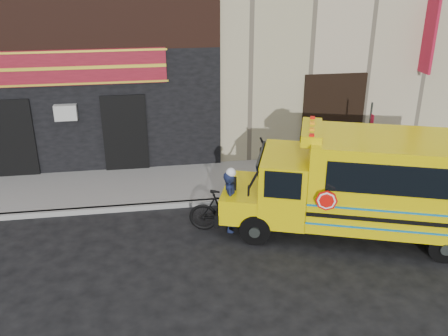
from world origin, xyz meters
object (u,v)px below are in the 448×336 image
sign_pole (368,141)px  cyclist (231,203)px  bicycle (226,211)px  school_bus (371,183)px

sign_pole → cyclist: sign_pole is taller
bicycle → cyclist: (0.12, -0.03, 0.24)m
sign_pole → bicycle: (-4.81, -2.14, -0.94)m
sign_pole → bicycle: sign_pole is taller
school_bus → sign_pole: size_ratio=2.61×
school_bus → bicycle: (-3.62, 0.74, -0.91)m
school_bus → bicycle: school_bus is taller
bicycle → cyclist: cyclist is taller
school_bus → cyclist: bearing=168.5°
school_bus → bicycle: bearing=168.4°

